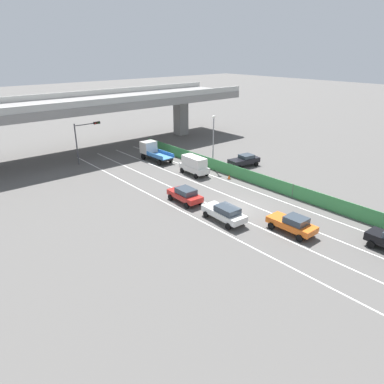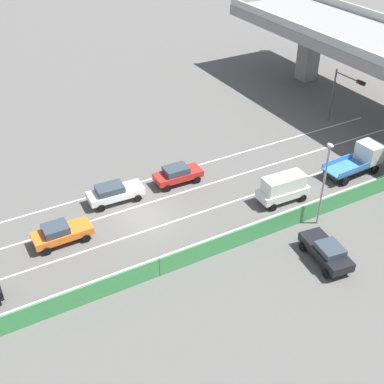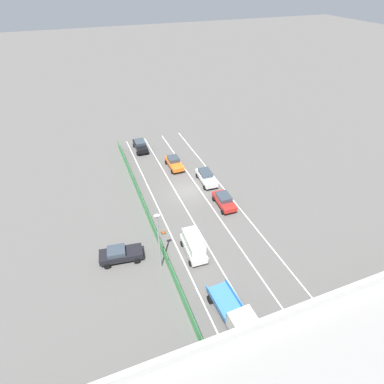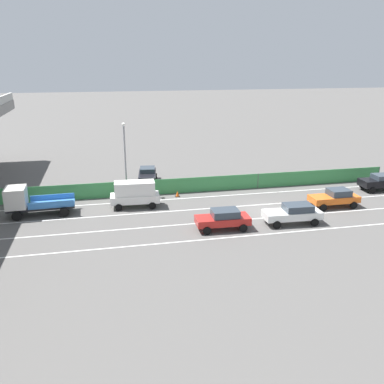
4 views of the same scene
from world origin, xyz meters
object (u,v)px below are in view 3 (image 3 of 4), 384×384
(flatbed_truck_blue, at_px, (236,316))
(parked_sedan_dark, at_px, (120,254))
(car_sedan_red, at_px, (224,200))
(street_lamp, at_px, (159,237))
(traffic_cone, at_px, (163,231))
(car_hatchback_white, at_px, (206,177))
(car_taxi_orange, at_px, (174,162))
(car_sedan_black, at_px, (140,145))
(traffic_light, at_px, (363,314))
(car_van_white, at_px, (194,245))

(flatbed_truck_blue, xyz_separation_m, parked_sedan_dark, (7.83, -11.01, -0.42))
(car_sedan_red, distance_m, street_lamp, 13.00)
(traffic_cone, bearing_deg, car_hatchback_white, -137.91)
(car_taxi_orange, relative_size, flatbed_truck_blue, 0.78)
(car_hatchback_white, distance_m, parked_sedan_dark, 17.56)
(car_sedan_black, relative_size, traffic_cone, 7.52)
(parked_sedan_dark, bearing_deg, car_sedan_red, -162.79)
(car_sedan_red, relative_size, traffic_cone, 7.25)
(car_hatchback_white, distance_m, car_sedan_black, 14.36)
(car_hatchback_white, xyz_separation_m, street_lamp, (10.52, 12.76, 3.40))
(traffic_light, relative_size, traffic_cone, 9.75)
(car_sedan_black, bearing_deg, traffic_cone, 83.70)
(car_sedan_black, bearing_deg, car_sedan_red, 109.26)
(car_taxi_orange, bearing_deg, car_sedan_red, 104.69)
(car_hatchback_white, height_order, car_sedan_black, car_sedan_black)
(car_taxi_orange, xyz_separation_m, car_van_white, (3.71, 17.70, 0.43))
(flatbed_truck_blue, bearing_deg, car_sedan_red, -112.42)
(car_taxi_orange, xyz_separation_m, car_sedan_red, (-2.98, 11.37, 0.02))
(car_hatchback_white, relative_size, traffic_light, 0.82)
(flatbed_truck_blue, relative_size, street_lamp, 0.79)
(car_hatchback_white, relative_size, street_lamp, 0.67)
(car_sedan_red, distance_m, parked_sedan_dark, 14.86)
(traffic_cone, bearing_deg, car_sedan_red, -166.76)
(parked_sedan_dark, height_order, street_lamp, street_lamp)
(parked_sedan_dark, relative_size, street_lamp, 0.66)
(traffic_cone, bearing_deg, flatbed_truck_blue, 100.48)
(car_sedan_red, bearing_deg, street_lamp, 33.12)
(car_sedan_red, bearing_deg, car_van_white, 43.45)
(car_hatchback_white, xyz_separation_m, car_sedan_red, (0.02, 5.91, -0.01))
(traffic_light, bearing_deg, traffic_cone, -59.88)
(flatbed_truck_blue, xyz_separation_m, traffic_cone, (2.47, -13.33, -1.04))
(car_hatchback_white, bearing_deg, traffic_cone, 42.09)
(flatbed_truck_blue, bearing_deg, car_sedan_black, -89.71)
(street_lamp, bearing_deg, traffic_light, 132.48)
(car_sedan_black, bearing_deg, car_taxi_orange, 115.87)
(traffic_light, bearing_deg, car_hatchback_white, -86.44)
(car_sedan_black, xyz_separation_m, parked_sedan_dark, (7.66, 23.08, -0.03))
(car_van_white, distance_m, car_sedan_black, 25.03)
(car_hatchback_white, relative_size, flatbed_truck_blue, 0.84)
(car_sedan_red, bearing_deg, car_taxi_orange, -75.31)
(car_taxi_orange, relative_size, traffic_cone, 7.43)
(car_taxi_orange, distance_m, traffic_light, 31.98)
(car_sedan_black, relative_size, traffic_light, 0.77)
(flatbed_truck_blue, height_order, traffic_light, traffic_light)
(traffic_light, height_order, street_lamp, street_lamp)
(car_sedan_red, bearing_deg, parked_sedan_dark, 17.21)
(street_lamp, bearing_deg, car_van_white, -172.28)
(car_van_white, distance_m, parked_sedan_dark, 7.76)
(car_sedan_black, xyz_separation_m, traffic_cone, (2.29, 20.76, -0.66))
(traffic_light, bearing_deg, flatbed_truck_blue, -30.48)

